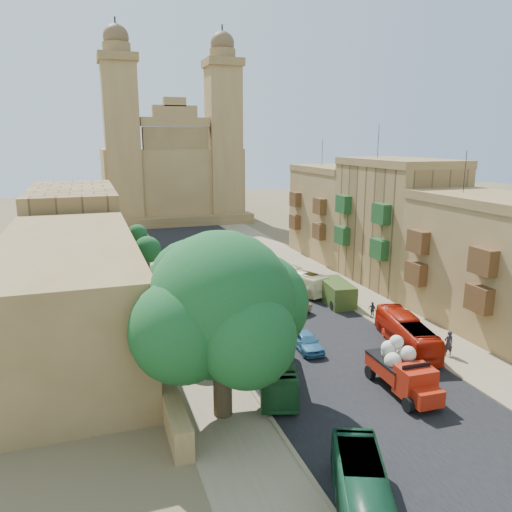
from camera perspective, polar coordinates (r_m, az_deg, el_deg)
ground at (r=31.41m, az=16.15°, el=-17.65°), size 260.00×260.00×0.00m
road_surface at (r=56.51m, az=-1.30°, el=-3.07°), size 14.00×140.00×0.01m
sidewalk_east at (r=59.92m, az=7.41°, el=-2.23°), size 5.00×140.00×0.01m
sidewalk_west at (r=54.56m, az=-10.89°, el=-3.91°), size 5.00×140.00×0.01m
kerb_east at (r=58.88m, az=5.22°, el=-2.39°), size 0.25×140.00×0.12m
kerb_west at (r=54.90m, az=-8.30°, el=-3.64°), size 0.25×140.00×0.12m
townhouse_b at (r=47.00m, az=25.06°, el=-0.57°), size 9.00×14.00×14.90m
townhouse_c at (r=57.44m, az=15.62°, el=3.78°), size 9.00×14.00×17.40m
townhouse_d at (r=69.42m, az=9.11°, el=5.03°), size 9.00×14.00×15.90m
west_wall at (r=44.53m, az=-12.96°, el=-6.75°), size 1.00×40.00×1.80m
west_building_low at (r=41.49m, az=-20.49°, el=-3.95°), size 10.00×28.00×8.40m
west_building_mid at (r=66.70m, az=-20.03°, el=3.05°), size 10.00×22.00×10.00m
church at (r=101.88m, az=-9.65°, el=9.47°), size 28.00×22.50×36.30m
ficus_tree at (r=28.25m, az=-3.80°, el=-6.12°), size 11.01×10.13×11.01m
street_tree_a at (r=36.60m, az=-7.90°, el=-7.17°), size 3.09×3.09×4.75m
street_tree_b at (r=47.92m, az=-10.63°, el=-2.42°), size 3.04×3.04×4.67m
street_tree_c at (r=59.46m, az=-12.31°, el=0.69°), size 3.17×3.17×4.87m
street_tree_d at (r=71.24m, az=-13.42°, el=2.39°), size 2.83×2.83×4.36m
red_truck at (r=33.86m, az=16.46°, el=-12.35°), size 2.54×6.08×3.51m
olive_pickup at (r=49.94m, az=9.17°, el=-4.18°), size 2.94×5.52×2.18m
bus_green_south at (r=23.21m, az=12.35°, el=-26.20°), size 5.21×8.87×2.44m
bus_green_north at (r=33.95m, az=2.20°, el=-12.16°), size 4.85×9.61×2.61m
bus_red_east at (r=40.76m, az=16.83°, el=-8.42°), size 3.89×8.92×2.42m
bus_cream_east at (r=53.43m, az=4.24°, el=-2.66°), size 4.74×9.29×2.53m
car_blue_a at (r=39.07m, az=5.77°, el=-9.65°), size 1.82×4.22×1.42m
car_white_a at (r=55.21m, az=-3.12°, el=-2.71°), size 2.84×4.61×1.43m
car_cream at (r=47.64m, az=3.47°, el=-5.36°), size 4.18×5.49×1.39m
car_dkblue at (r=67.41m, az=-6.61°, el=0.12°), size 2.81×4.95×1.35m
car_white_b at (r=67.84m, az=-3.27°, el=0.15°), size 1.65×3.30×1.08m
car_blue_b at (r=76.68m, az=-6.52°, el=1.67°), size 2.59×3.95×1.23m
pedestrian_a at (r=40.44m, az=21.14°, el=-9.29°), size 0.78×0.57×1.97m
pedestrian_c at (r=46.69m, az=13.13°, el=-6.01°), size 0.61×0.95×1.50m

